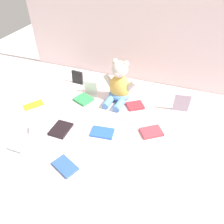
{
  "coord_description": "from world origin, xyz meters",
  "views": [
    {
      "loc": [
        0.31,
        -0.99,
        0.88
      ],
      "look_at": [
        -0.02,
        -0.1,
        0.1
      ],
      "focal_mm": 34.98,
      "sensor_mm": 36.0,
      "label": 1
    }
  ],
  "objects_px": {
    "book_case_9": "(77,77)",
    "book_case_2": "(182,103)",
    "teddy_bear": "(119,86)",
    "book_case_5": "(135,106)",
    "book_case_11": "(151,132)",
    "book_case_4": "(21,143)",
    "book_case_8": "(38,133)",
    "book_case_6": "(90,87)",
    "book_case_3": "(61,129)",
    "book_case_12": "(102,132)",
    "book_case_10": "(33,105)",
    "book_case_7": "(84,99)",
    "book_case_1": "(65,166)",
    "book_case_0": "(131,118)"
  },
  "relations": [
    {
      "from": "book_case_9",
      "to": "book_case_0",
      "type": "bearing_deg",
      "value": -23.43
    },
    {
      "from": "book_case_2",
      "to": "book_case_10",
      "type": "xyz_separation_m",
      "value": [
        -0.92,
        -0.27,
        -0.06
      ]
    },
    {
      "from": "book_case_11",
      "to": "book_case_12",
      "type": "distance_m",
      "value": 0.28
    },
    {
      "from": "book_case_12",
      "to": "book_case_11",
      "type": "bearing_deg",
      "value": 103.18
    },
    {
      "from": "book_case_2",
      "to": "book_case_12",
      "type": "distance_m",
      "value": 0.53
    },
    {
      "from": "teddy_bear",
      "to": "book_case_11",
      "type": "distance_m",
      "value": 0.38
    },
    {
      "from": "book_case_8",
      "to": "book_case_3",
      "type": "bearing_deg",
      "value": -4.1
    },
    {
      "from": "book_case_6",
      "to": "book_case_4",
      "type": "bearing_deg",
      "value": -103.49
    },
    {
      "from": "book_case_3",
      "to": "book_case_12",
      "type": "bearing_deg",
      "value": -165.55
    },
    {
      "from": "book_case_5",
      "to": "book_case_9",
      "type": "bearing_deg",
      "value": -139.71
    },
    {
      "from": "book_case_7",
      "to": "book_case_12",
      "type": "xyz_separation_m",
      "value": [
        0.24,
        -0.25,
        -0.0
      ]
    },
    {
      "from": "book_case_7",
      "to": "book_case_4",
      "type": "bearing_deg",
      "value": -174.25
    },
    {
      "from": "book_case_1",
      "to": "book_case_4",
      "type": "distance_m",
      "value": 0.3
    },
    {
      "from": "book_case_3",
      "to": "book_case_7",
      "type": "relative_size",
      "value": 1.16
    },
    {
      "from": "book_case_4",
      "to": "book_case_8",
      "type": "height_order",
      "value": "same"
    },
    {
      "from": "book_case_10",
      "to": "book_case_12",
      "type": "relative_size",
      "value": 0.99
    },
    {
      "from": "book_case_2",
      "to": "book_case_10",
      "type": "bearing_deg",
      "value": -172.87
    },
    {
      "from": "book_case_2",
      "to": "book_case_10",
      "type": "height_order",
      "value": "book_case_2"
    },
    {
      "from": "book_case_8",
      "to": "book_case_9",
      "type": "xyz_separation_m",
      "value": [
        -0.03,
        0.56,
        0.04
      ]
    },
    {
      "from": "teddy_bear",
      "to": "book_case_3",
      "type": "height_order",
      "value": "teddy_bear"
    },
    {
      "from": "book_case_7",
      "to": "book_case_9",
      "type": "xyz_separation_m",
      "value": [
        -0.14,
        0.18,
        0.04
      ]
    },
    {
      "from": "book_case_9",
      "to": "book_case_12",
      "type": "relative_size",
      "value": 0.78
    },
    {
      "from": "book_case_4",
      "to": "book_case_12",
      "type": "distance_m",
      "value": 0.44
    },
    {
      "from": "book_case_3",
      "to": "book_case_4",
      "type": "relative_size",
      "value": 1.04
    },
    {
      "from": "book_case_10",
      "to": "book_case_4",
      "type": "bearing_deg",
      "value": 151.75
    },
    {
      "from": "book_case_12",
      "to": "book_case_9",
      "type": "bearing_deg",
      "value": -146.42
    },
    {
      "from": "teddy_bear",
      "to": "book_case_11",
      "type": "xyz_separation_m",
      "value": [
        0.28,
        -0.25,
        -0.1
      ]
    },
    {
      "from": "book_case_5",
      "to": "book_case_6",
      "type": "bearing_deg",
      "value": -131.82
    },
    {
      "from": "book_case_6",
      "to": "book_case_9",
      "type": "height_order",
      "value": "book_case_9"
    },
    {
      "from": "book_case_11",
      "to": "book_case_3",
      "type": "bearing_deg",
      "value": 72.57
    },
    {
      "from": "book_case_5",
      "to": "book_case_1",
      "type": "bearing_deg",
      "value": -52.96
    },
    {
      "from": "book_case_0",
      "to": "book_case_9",
      "type": "xyz_separation_m",
      "value": [
        -0.49,
        0.26,
        0.04
      ]
    },
    {
      "from": "book_case_9",
      "to": "book_case_2",
      "type": "bearing_deg",
      "value": -1.47
    },
    {
      "from": "teddy_bear",
      "to": "book_case_8",
      "type": "distance_m",
      "value": 0.58
    },
    {
      "from": "book_case_6",
      "to": "book_case_9",
      "type": "relative_size",
      "value": 0.96
    },
    {
      "from": "book_case_1",
      "to": "book_case_8",
      "type": "xyz_separation_m",
      "value": [
        -0.26,
        0.15,
        0.0
      ]
    },
    {
      "from": "book_case_9",
      "to": "book_case_10",
      "type": "bearing_deg",
      "value": -109.58
    },
    {
      "from": "book_case_2",
      "to": "book_case_8",
      "type": "relative_size",
      "value": 1.04
    },
    {
      "from": "teddy_bear",
      "to": "book_case_4",
      "type": "relative_size",
      "value": 2.31
    },
    {
      "from": "book_case_9",
      "to": "book_case_7",
      "type": "bearing_deg",
      "value": -49.6
    },
    {
      "from": "book_case_5",
      "to": "book_case_7",
      "type": "bearing_deg",
      "value": -115.88
    },
    {
      "from": "teddy_bear",
      "to": "book_case_9",
      "type": "distance_m",
      "value": 0.37
    },
    {
      "from": "book_case_7",
      "to": "book_case_8",
      "type": "distance_m",
      "value": 0.39
    },
    {
      "from": "book_case_7",
      "to": "book_case_11",
      "type": "height_order",
      "value": "book_case_7"
    },
    {
      "from": "book_case_11",
      "to": "teddy_bear",
      "type": "bearing_deg",
      "value": 13.74
    },
    {
      "from": "book_case_8",
      "to": "book_case_0",
      "type": "bearing_deg",
      "value": -3.52
    },
    {
      "from": "teddy_bear",
      "to": "book_case_0",
      "type": "xyz_separation_m",
      "value": [
        0.13,
        -0.17,
        -0.1
      ]
    },
    {
      "from": "book_case_7",
      "to": "book_case_10",
      "type": "xyz_separation_m",
      "value": [
        -0.29,
        -0.16,
        -0.01
      ]
    },
    {
      "from": "teddy_bear",
      "to": "book_case_5",
      "type": "height_order",
      "value": "teddy_bear"
    },
    {
      "from": "book_case_5",
      "to": "book_case_3",
      "type": "bearing_deg",
      "value": -78.33
    }
  ]
}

